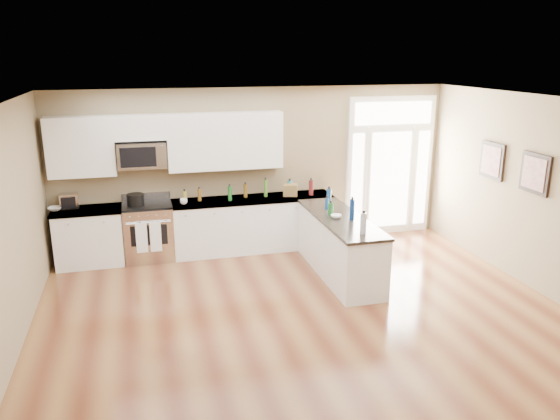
% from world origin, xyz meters
% --- Properties ---
extents(ground, '(8.00, 8.00, 0.00)m').
position_xyz_m(ground, '(0.00, 0.00, 0.00)').
color(ground, '#5C2C1A').
extents(room_shell, '(8.00, 8.00, 8.00)m').
position_xyz_m(room_shell, '(0.00, 0.00, 1.71)').
color(room_shell, '#877555').
rests_on(room_shell, ground).
extents(back_cabinet_left, '(1.10, 0.66, 0.94)m').
position_xyz_m(back_cabinet_left, '(-2.87, 3.69, 0.44)').
color(back_cabinet_left, white).
rests_on(back_cabinet_left, ground).
extents(back_cabinet_right, '(2.85, 0.66, 0.94)m').
position_xyz_m(back_cabinet_right, '(-0.16, 3.69, 0.44)').
color(back_cabinet_right, white).
rests_on(back_cabinet_right, ground).
extents(peninsula_cabinet, '(0.69, 2.32, 0.94)m').
position_xyz_m(peninsula_cabinet, '(0.93, 2.24, 0.43)').
color(peninsula_cabinet, white).
rests_on(peninsula_cabinet, ground).
extents(upper_cabinet_left, '(1.04, 0.33, 0.95)m').
position_xyz_m(upper_cabinet_left, '(-2.88, 3.83, 1.93)').
color(upper_cabinet_left, white).
rests_on(upper_cabinet_left, room_shell).
extents(upper_cabinet_right, '(1.94, 0.33, 0.95)m').
position_xyz_m(upper_cabinet_right, '(-0.57, 3.83, 1.93)').
color(upper_cabinet_right, white).
rests_on(upper_cabinet_right, room_shell).
extents(upper_cabinet_short, '(0.82, 0.33, 0.40)m').
position_xyz_m(upper_cabinet_short, '(-1.95, 3.83, 2.20)').
color(upper_cabinet_short, white).
rests_on(upper_cabinet_short, room_shell).
extents(microwave, '(0.78, 0.41, 0.42)m').
position_xyz_m(microwave, '(-1.95, 3.80, 1.76)').
color(microwave, silver).
rests_on(microwave, room_shell).
extents(entry_door, '(1.70, 0.10, 2.60)m').
position_xyz_m(entry_door, '(2.55, 3.95, 1.30)').
color(entry_door, white).
rests_on(entry_door, ground).
extents(wall_art_near, '(0.05, 0.58, 0.58)m').
position_xyz_m(wall_art_near, '(3.47, 2.20, 1.70)').
color(wall_art_near, black).
rests_on(wall_art_near, room_shell).
extents(wall_art_far, '(0.05, 0.58, 0.58)m').
position_xyz_m(wall_art_far, '(3.47, 1.20, 1.70)').
color(wall_art_far, black).
rests_on(wall_art_far, room_shell).
extents(kitchen_range, '(0.80, 0.71, 1.08)m').
position_xyz_m(kitchen_range, '(-1.93, 3.69, 0.48)').
color(kitchen_range, silver).
rests_on(kitchen_range, ground).
extents(stockpot, '(0.32, 0.32, 0.21)m').
position_xyz_m(stockpot, '(-2.10, 3.66, 1.06)').
color(stockpot, black).
rests_on(stockpot, kitchen_range).
extents(toaster_oven, '(0.29, 0.24, 0.24)m').
position_xyz_m(toaster_oven, '(-3.14, 3.81, 1.06)').
color(toaster_oven, silver).
rests_on(toaster_oven, back_cabinet_left).
extents(cardboard_box, '(0.29, 0.24, 0.20)m').
position_xyz_m(cardboard_box, '(0.53, 3.67, 1.04)').
color(cardboard_box, brown).
rests_on(cardboard_box, back_cabinet_right).
extents(bowl_left, '(0.24, 0.24, 0.05)m').
position_xyz_m(bowl_left, '(-3.35, 3.74, 0.97)').
color(bowl_left, white).
rests_on(bowl_left, back_cabinet_left).
extents(bowl_peninsula, '(0.18, 0.18, 0.05)m').
position_xyz_m(bowl_peninsula, '(0.84, 2.20, 0.97)').
color(bowl_peninsula, white).
rests_on(bowl_peninsula, peninsula_cabinet).
extents(cup_counter, '(0.13, 0.13, 0.10)m').
position_xyz_m(cup_counter, '(-1.33, 3.58, 0.99)').
color(cup_counter, white).
rests_on(cup_counter, back_cabinet_right).
extents(counter_bottles, '(2.40, 2.46, 0.32)m').
position_xyz_m(counter_bottles, '(0.42, 2.98, 1.07)').
color(counter_bottles, '#19591E').
rests_on(counter_bottles, back_cabinet_right).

